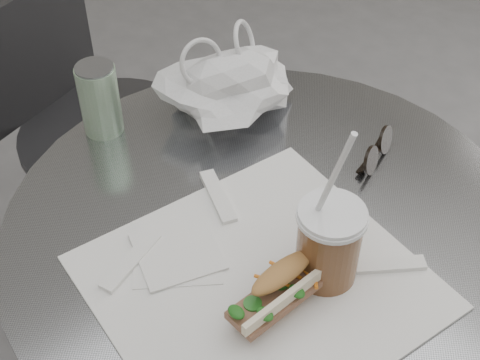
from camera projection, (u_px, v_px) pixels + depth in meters
cafe_table at (263, 329)px, 1.14m from camera, size 0.76×0.76×0.74m
chair_far at (105, 172)px, 1.61m from camera, size 0.42×0.45×0.77m
sandwich_paper at (259, 282)px, 0.87m from camera, size 0.43×0.41×0.00m
banh_mi at (284, 287)px, 0.82m from camera, size 0.20×0.08×0.07m
iced_coffee at (328, 243)px, 0.84m from camera, size 0.09×0.09×0.26m
sunglasses at (376, 151)px, 1.04m from camera, size 0.10×0.05×0.05m
plastic_bag at (231, 87)px, 1.10m from camera, size 0.25×0.22×0.11m
napkin_stack at (178, 252)px, 0.90m from camera, size 0.16×0.16×0.01m
drink_can at (100, 99)px, 1.06m from camera, size 0.06×0.06×0.12m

